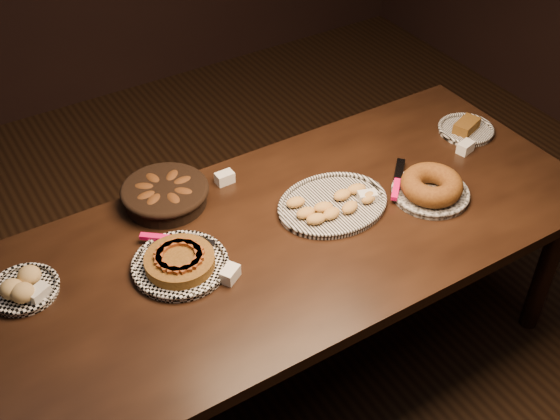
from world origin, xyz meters
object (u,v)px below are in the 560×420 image
madeleine_platter (333,204)px  bundt_cake_plate (431,188)px  buffet_table (279,251)px  apple_tart_plate (180,262)px

madeleine_platter → bundt_cake_plate: size_ratio=1.14×
buffet_table → madeleine_platter: madeleine_platter is taller
apple_tart_plate → bundt_cake_plate: (0.97, -0.15, 0.02)m
buffet_table → apple_tart_plate: 0.38m
buffet_table → bundt_cake_plate: bundt_cake_plate is taller
buffet_table → apple_tart_plate: bearing=173.4°
apple_tart_plate → bundt_cake_plate: size_ratio=0.96×
buffet_table → bundt_cake_plate: size_ratio=6.41×
apple_tart_plate → madeleine_platter: apple_tart_plate is taller
madeleine_platter → buffet_table: bearing=178.9°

